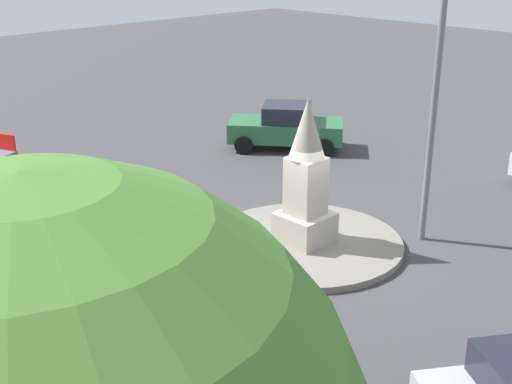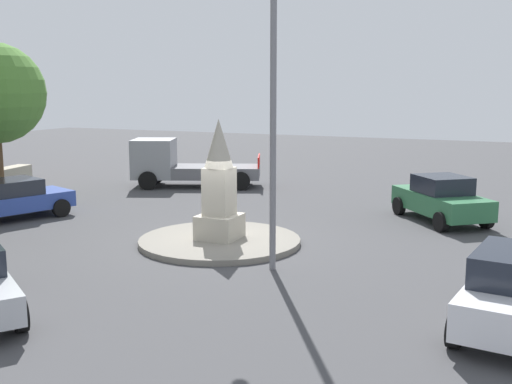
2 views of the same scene
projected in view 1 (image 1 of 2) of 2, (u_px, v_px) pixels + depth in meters
name	position (u px, v px, depth m)	size (l,w,h in m)	color
ground_plane	(304.00, 246.00, 16.45)	(80.00, 80.00, 0.00)	#424244
traffic_island	(304.00, 243.00, 16.42)	(4.78, 4.78, 0.17)	gray
monument	(306.00, 180.00, 15.83)	(1.16, 1.16, 3.53)	#B2AA99
streetlamp	(440.00, 47.00, 15.15)	(3.52, 0.28, 7.89)	slate
car_green_parked_right	(286.00, 127.00, 23.71)	(3.81, 4.14, 1.59)	#2D6B42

